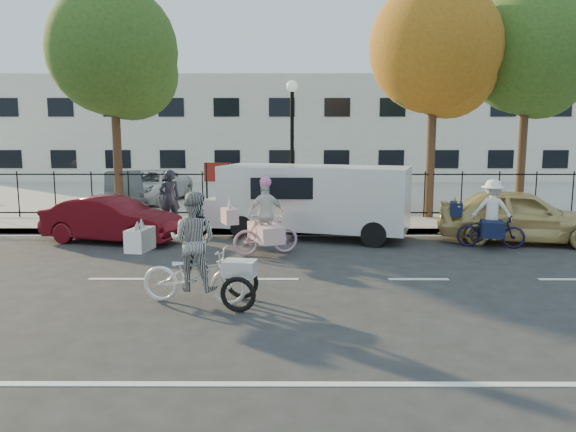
{
  "coord_description": "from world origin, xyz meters",
  "views": [
    {
      "loc": [
        0.42,
        -10.89,
        2.94
      ],
      "look_at": [
        0.39,
        1.2,
        1.1
      ],
      "focal_mm": 35.0,
      "sensor_mm": 36.0,
      "label": 1
    }
  ],
  "objects_px": {
    "gold_sedan": "(520,216)",
    "bull_bike": "(490,221)",
    "zebra_trike": "(194,261)",
    "pedestrian": "(170,198)",
    "lamppost": "(292,125)",
    "red_sedan": "(112,220)",
    "white_van": "(311,198)",
    "lot_car_b": "(150,186)",
    "unicorn_bike": "(264,226)",
    "lot_car_d": "(363,188)",
    "lot_car_c": "(123,188)"
  },
  "relations": [
    {
      "from": "gold_sedan",
      "to": "bull_bike",
      "type": "bearing_deg",
      "value": 135.28
    },
    {
      "from": "zebra_trike",
      "to": "pedestrian",
      "type": "relative_size",
      "value": 1.36
    },
    {
      "from": "lamppost",
      "to": "red_sedan",
      "type": "xyz_separation_m",
      "value": [
        -4.79,
        -3.0,
        -2.5
      ]
    },
    {
      "from": "lamppost",
      "to": "gold_sedan",
      "type": "xyz_separation_m",
      "value": [
        6.02,
        -3.0,
        -2.39
      ]
    },
    {
      "from": "bull_bike",
      "to": "white_van",
      "type": "height_order",
      "value": "white_van"
    },
    {
      "from": "bull_bike",
      "to": "lot_car_b",
      "type": "bearing_deg",
      "value": 66.57
    },
    {
      "from": "zebra_trike",
      "to": "bull_bike",
      "type": "distance_m",
      "value": 8.18
    },
    {
      "from": "red_sedan",
      "to": "bull_bike",
      "type": "bearing_deg",
      "value": -78.51
    },
    {
      "from": "zebra_trike",
      "to": "gold_sedan",
      "type": "relative_size",
      "value": 0.54
    },
    {
      "from": "bull_bike",
      "to": "lamppost",
      "type": "bearing_deg",
      "value": 67.24
    },
    {
      "from": "bull_bike",
      "to": "lot_car_b",
      "type": "xyz_separation_m",
      "value": [
        -10.57,
        7.91,
        0.09
      ]
    },
    {
      "from": "lamppost",
      "to": "unicorn_bike",
      "type": "xyz_separation_m",
      "value": [
        -0.68,
        -4.52,
        -2.42
      ]
    },
    {
      "from": "unicorn_bike",
      "to": "lot_car_d",
      "type": "relative_size",
      "value": 0.51
    },
    {
      "from": "lot_car_c",
      "to": "gold_sedan",
      "type": "bearing_deg",
      "value": -45.31
    },
    {
      "from": "gold_sedan",
      "to": "white_van",
      "type": "bearing_deg",
      "value": 94.99
    },
    {
      "from": "lot_car_b",
      "to": "lot_car_d",
      "type": "bearing_deg",
      "value": 5.81
    },
    {
      "from": "zebra_trike",
      "to": "lot_car_b",
      "type": "bearing_deg",
      "value": 27.31
    },
    {
      "from": "pedestrian",
      "to": "lot_car_c",
      "type": "distance_m",
      "value": 5.71
    },
    {
      "from": "gold_sedan",
      "to": "lot_car_d",
      "type": "bearing_deg",
      "value": 39.0
    },
    {
      "from": "unicorn_bike",
      "to": "bull_bike",
      "type": "bearing_deg",
      "value": -102.34
    },
    {
      "from": "bull_bike",
      "to": "lot_car_c",
      "type": "distance_m",
      "value": 13.51
    },
    {
      "from": "unicorn_bike",
      "to": "bull_bike",
      "type": "relative_size",
      "value": 0.99
    },
    {
      "from": "gold_sedan",
      "to": "unicorn_bike",
      "type": "bearing_deg",
      "value": 115.02
    },
    {
      "from": "unicorn_bike",
      "to": "lot_car_d",
      "type": "bearing_deg",
      "value": -43.64
    },
    {
      "from": "lot_car_d",
      "to": "zebra_trike",
      "type": "bearing_deg",
      "value": -96.27
    },
    {
      "from": "white_van",
      "to": "pedestrian",
      "type": "relative_size",
      "value": 3.59
    },
    {
      "from": "lot_car_b",
      "to": "lot_car_c",
      "type": "xyz_separation_m",
      "value": [
        -0.85,
        -0.7,
        0.01
      ]
    },
    {
      "from": "lamppost",
      "to": "lot_car_b",
      "type": "xyz_separation_m",
      "value": [
        -5.56,
        4.25,
        -2.34
      ]
    },
    {
      "from": "zebra_trike",
      "to": "white_van",
      "type": "bearing_deg",
      "value": -9.78
    },
    {
      "from": "red_sedan",
      "to": "lot_car_c",
      "type": "bearing_deg",
      "value": 29.21
    },
    {
      "from": "bull_bike",
      "to": "pedestrian",
      "type": "height_order",
      "value": "pedestrian"
    },
    {
      "from": "bull_bike",
      "to": "gold_sedan",
      "type": "relative_size",
      "value": 0.45
    },
    {
      "from": "zebra_trike",
      "to": "lot_car_d",
      "type": "xyz_separation_m",
      "value": [
        4.41,
        11.91,
        0.04
      ]
    },
    {
      "from": "unicorn_bike",
      "to": "red_sedan",
      "type": "distance_m",
      "value": 4.39
    },
    {
      "from": "unicorn_bike",
      "to": "pedestrian",
      "type": "bearing_deg",
      "value": 22.03
    },
    {
      "from": "bull_bike",
      "to": "pedestrian",
      "type": "bearing_deg",
      "value": 88.67
    },
    {
      "from": "lamppost",
      "to": "lot_car_d",
      "type": "relative_size",
      "value": 1.16
    },
    {
      "from": "bull_bike",
      "to": "red_sedan",
      "type": "bearing_deg",
      "value": 99.55
    },
    {
      "from": "bull_bike",
      "to": "pedestrian",
      "type": "xyz_separation_m",
      "value": [
        -8.59,
        2.26,
        0.29
      ]
    },
    {
      "from": "bull_bike",
      "to": "red_sedan",
      "type": "relative_size",
      "value": 0.52
    },
    {
      "from": "pedestrian",
      "to": "bull_bike",
      "type": "bearing_deg",
      "value": 136.98
    },
    {
      "from": "zebra_trike",
      "to": "white_van",
      "type": "relative_size",
      "value": 0.38
    },
    {
      "from": "lamppost",
      "to": "zebra_trike",
      "type": "height_order",
      "value": "lamppost"
    },
    {
      "from": "white_van",
      "to": "lot_car_b",
      "type": "bearing_deg",
      "value": 149.7
    },
    {
      "from": "zebra_trike",
      "to": "gold_sedan",
      "type": "xyz_separation_m",
      "value": [
        7.73,
        5.34,
        -0.03
      ]
    },
    {
      "from": "gold_sedan",
      "to": "pedestrian",
      "type": "relative_size",
      "value": 2.53
    },
    {
      "from": "gold_sedan",
      "to": "lot_car_b",
      "type": "height_order",
      "value": "gold_sedan"
    },
    {
      "from": "unicorn_bike",
      "to": "lot_car_c",
      "type": "xyz_separation_m",
      "value": [
        -5.74,
        8.08,
        0.09
      ]
    },
    {
      "from": "white_van",
      "to": "lot_car_c",
      "type": "height_order",
      "value": "white_van"
    },
    {
      "from": "unicorn_bike",
      "to": "lamppost",
      "type": "bearing_deg",
      "value": -29.47
    }
  ]
}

